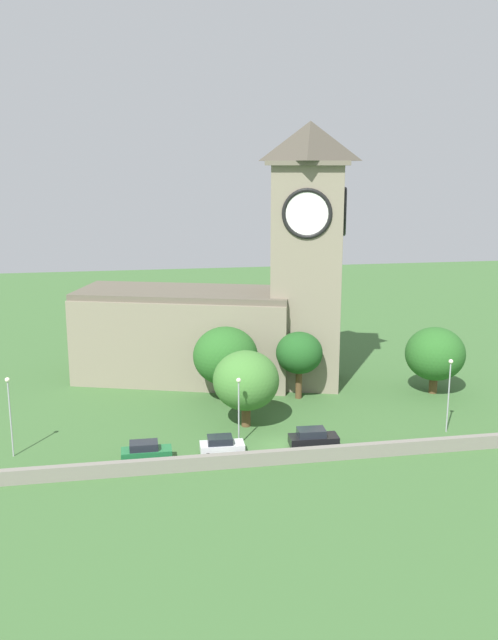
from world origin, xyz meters
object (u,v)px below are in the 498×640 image
object	(u,v)px
car_white	(222,446)
streetlamp_west_end	(9,405)
tree_churchyard	(225,356)
tree_by_tower	(299,353)
tree_riverside_east	(435,354)
tree_riverside_west	(246,381)
church	(232,304)
car_black	(313,438)
car_green	(146,452)
streetlamp_west_mid	(239,400)
streetlamp_central	(449,384)

from	to	relation	value
car_white	streetlamp_west_end	bearing A→B (deg)	170.70
tree_churchyard	tree_by_tower	size ratio (longest dim) A/B	1.10
tree_riverside_east	tree_riverside_west	bearing A→B (deg)	-164.63
church	car_black	distance (m)	24.03
car_black	car_green	bearing A→B (deg)	-178.63
streetlamp_west_mid	tree_by_tower	distance (m)	14.85
car_green	car_black	world-z (taller)	same
car_black	tree_riverside_east	distance (m)	22.40
church	tree_riverside_east	world-z (taller)	church
church	streetlamp_central	xyz separation A→B (m)	(18.29, -20.54, -4.57)
tree_churchyard	tree_riverside_west	bearing A→B (deg)	-83.01
streetlamp_west_mid	tree_riverside_west	world-z (taller)	tree_riverside_west
car_white	car_green	bearing A→B (deg)	-177.71
car_white	streetlamp_west_end	xyz separation A→B (m)	(-18.65, 3.05, 4.04)
car_green	tree_churchyard	world-z (taller)	tree_churchyard
church	tree_churchyard	xyz separation A→B (m)	(-1.95, -7.71, -4.30)
car_white	car_black	distance (m)	8.62
car_green	streetlamp_west_end	size ratio (longest dim) A/B	0.60
church	tree_riverside_west	world-z (taller)	church
car_green	tree_riverside_east	xyz separation A→B (m)	(33.37, 13.27, 3.72)
car_black	tree_churchyard	world-z (taller)	tree_churchyard
streetlamp_central	tree_churchyard	xyz separation A→B (m)	(-20.24, 12.84, 0.27)
streetlamp_west_mid	streetlamp_central	distance (m)	20.79
car_white	tree_riverside_west	xyz separation A→B (m)	(3.41, 6.63, 3.89)
car_black	tree_riverside_west	size ratio (longest dim) A/B	0.59
streetlamp_central	tree_riverside_west	distance (m)	19.93
church	streetlamp_west_end	size ratio (longest dim) A/B	4.55
tree_churchyard	tree_riverside_west	size ratio (longest dim) A/B	1.08
church	streetlamp_central	world-z (taller)	church
tree_riverside_west	tree_by_tower	distance (m)	10.34
tree_churchyard	car_green	bearing A→B (deg)	-122.19
car_black	streetlamp_west_end	xyz separation A→B (m)	(-27.26, 2.96, 3.99)
car_white	streetlamp_central	world-z (taller)	streetlamp_central
car_green	streetlamp_west_mid	xyz separation A→B (m)	(8.74, 2.28, 3.50)
church	tree_riverside_east	bearing A→B (deg)	-22.49
streetlamp_central	tree_riverside_west	xyz separation A→B (m)	(-19.28, 5.02, -0.14)
car_white	tree_by_tower	xyz separation A→B (m)	(10.72, 13.93, 4.37)
tree_riverside_east	tree_churchyard	bearing A→B (deg)	176.53
streetlamp_central	tree_by_tower	bearing A→B (deg)	134.19
streetlamp_central	tree_churchyard	size ratio (longest dim) A/B	0.88
church	car_green	size ratio (longest dim) A/B	7.61
car_white	car_black	size ratio (longest dim) A/B	0.88
tree_churchyard	tree_riverside_west	distance (m)	7.89
church	car_black	world-z (taller)	church
church	car_white	xyz separation A→B (m)	(-4.40, -22.16, -8.60)
car_green	tree_churchyard	distance (m)	17.92
streetlamp_west_end	tree_riverside_west	world-z (taller)	tree_riverside_west
tree_churchyard	tree_by_tower	world-z (taller)	tree_churchyard
tree_riverside_west	tree_churchyard	bearing A→B (deg)	96.99
streetlamp_west_mid	streetlamp_central	xyz separation A→B (m)	(20.78, -0.39, 0.49)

